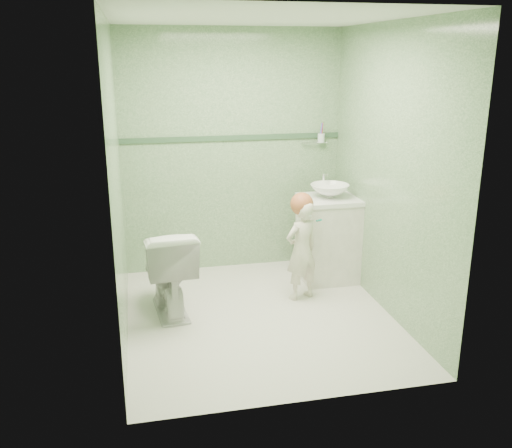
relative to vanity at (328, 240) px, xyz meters
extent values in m
plane|color=silver|center=(-0.84, -0.70, -0.40)|extent=(2.50, 2.50, 0.00)
cube|color=#6B9368|center=(-0.84, 0.55, 0.80)|extent=(2.20, 0.04, 2.40)
cube|color=#6B9368|center=(-0.84, -1.95, 0.80)|extent=(2.20, 0.04, 2.40)
cube|color=#6B9368|center=(-1.94, -0.70, 0.80)|extent=(0.04, 2.50, 2.40)
cube|color=#6B9368|center=(0.26, -0.70, 0.80)|extent=(0.04, 2.50, 2.40)
plane|color=white|center=(-0.84, -0.70, 2.00)|extent=(2.50, 2.50, 0.00)
cube|color=#335338|center=(-0.84, 0.54, 0.95)|extent=(2.20, 0.02, 0.05)
cube|color=beige|center=(0.00, 0.00, 0.00)|extent=(0.52, 0.50, 0.80)
cube|color=white|center=(0.00, 0.00, 0.41)|extent=(0.54, 0.52, 0.04)
imported|color=white|center=(0.00, 0.00, 0.49)|extent=(0.37, 0.37, 0.13)
cylinder|color=silver|center=(0.00, 0.20, 0.55)|extent=(0.03, 0.03, 0.18)
cylinder|color=silver|center=(0.00, 0.15, 0.63)|extent=(0.02, 0.12, 0.02)
cylinder|color=silver|center=(0.00, 0.50, 0.88)|extent=(0.26, 0.02, 0.02)
cylinder|color=silver|center=(0.06, 0.48, 0.93)|extent=(0.07, 0.07, 0.09)
cylinder|color=#DF4F35|center=(0.07, 0.48, 1.00)|extent=(0.01, 0.01, 0.17)
cylinder|color=purple|center=(0.06, 0.47, 1.00)|extent=(0.01, 0.01, 0.17)
cylinder|color=#4255E0|center=(0.05, 0.47, 1.00)|extent=(0.01, 0.01, 0.17)
imported|color=white|center=(-1.58, -0.43, -0.02)|extent=(0.50, 0.79, 0.77)
imported|color=beige|center=(-0.39, -0.40, 0.06)|extent=(0.39, 0.33, 0.92)
sphere|color=#A85934|center=(-0.39, -0.37, 0.48)|extent=(0.20, 0.20, 0.20)
cylinder|color=#0F8779|center=(-0.27, -0.49, 0.36)|extent=(0.03, 0.14, 0.06)
cube|color=white|center=(-0.34, -0.47, 0.40)|extent=(0.03, 0.02, 0.02)
camera|label=1|loc=(-1.79, -4.93, 1.74)|focal=39.27mm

